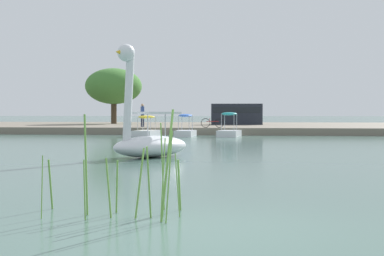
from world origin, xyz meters
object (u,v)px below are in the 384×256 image
(pedal_boat_teal, at_px, (229,130))
(parked_van, at_px, (237,113))
(tree_sapling_by_fence, at_px, (114,86))
(pedal_boat_blue, at_px, (185,130))
(bicycle_parked, at_px, (212,123))
(pedal_boat_yellow, at_px, (147,130))
(person_on_path, at_px, (142,115))
(swan_boat, at_px, (148,137))

(pedal_boat_teal, height_order, parked_van, parked_van)
(pedal_boat_teal, height_order, tree_sapling_by_fence, tree_sapling_by_fence)
(tree_sapling_by_fence, bearing_deg, pedal_boat_teal, -52.65)
(pedal_boat_blue, xyz_separation_m, tree_sapling_by_fence, (-8.88, 15.54, 3.66))
(pedal_boat_blue, distance_m, bicycle_parked, 3.37)
(pedal_boat_yellow, bearing_deg, pedal_boat_blue, -7.51)
(pedal_boat_blue, height_order, parked_van, parked_van)
(pedal_boat_blue, bearing_deg, pedal_boat_yellow, 172.49)
(pedal_boat_yellow, height_order, person_on_path, person_on_path)
(pedal_boat_yellow, height_order, bicycle_parked, pedal_boat_yellow)
(swan_boat, distance_m, person_on_path, 21.73)
(swan_boat, height_order, tree_sapling_by_fence, tree_sapling_by_fence)
(pedal_boat_teal, relative_size, pedal_boat_blue, 1.03)
(pedal_boat_teal, bearing_deg, pedal_boat_yellow, 178.01)
(pedal_boat_yellow, xyz_separation_m, bicycle_parked, (4.22, 2.61, 0.45))
(person_on_path, bearing_deg, tree_sapling_by_fence, 114.86)
(pedal_boat_teal, distance_m, tree_sapling_by_fence, 19.69)
(person_on_path, height_order, bicycle_parked, person_on_path)
(person_on_path, bearing_deg, pedal_boat_teal, -33.84)
(tree_sapling_by_fence, distance_m, parked_van, 12.46)
(tree_sapling_by_fence, bearing_deg, pedal_boat_blue, -60.27)
(pedal_boat_blue, distance_m, parked_van, 13.19)
(bicycle_parked, bearing_deg, person_on_path, 162.66)
(pedal_boat_blue, height_order, person_on_path, person_on_path)
(pedal_boat_teal, relative_size, bicycle_parked, 1.37)
(parked_van, bearing_deg, bicycle_parked, -98.30)
(tree_sapling_by_fence, bearing_deg, pedal_boat_yellow, -67.75)
(pedal_boat_teal, xyz_separation_m, pedal_boat_yellow, (-5.52, 0.19, -0.06))
(pedal_boat_yellow, bearing_deg, bicycle_parked, 31.75)
(pedal_boat_yellow, height_order, tree_sapling_by_fence, tree_sapling_by_fence)
(pedal_boat_teal, distance_m, bicycle_parked, 3.12)
(person_on_path, bearing_deg, pedal_boat_blue, -50.51)
(parked_van, bearing_deg, pedal_boat_yellow, -114.43)
(pedal_boat_teal, xyz_separation_m, pedal_boat_blue, (-2.86, -0.16, -0.01))
(pedal_boat_teal, bearing_deg, parked_van, 89.40)
(swan_boat, height_order, pedal_boat_yellow, swan_boat)
(swan_boat, xyz_separation_m, parked_van, (2.22, 29.39, 0.81))
(bicycle_parked, bearing_deg, pedal_boat_teal, -65.08)
(swan_boat, xyz_separation_m, tree_sapling_by_fence, (-9.65, 32.13, 3.40))
(pedal_boat_blue, distance_m, tree_sapling_by_fence, 18.27)
(parked_van, bearing_deg, swan_boat, -94.33)
(bicycle_parked, bearing_deg, parked_van, 81.70)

